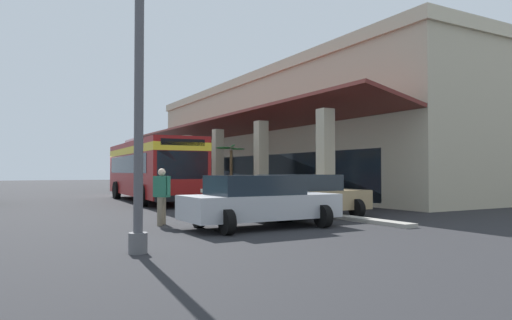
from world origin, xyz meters
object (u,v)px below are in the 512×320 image
transit_bus (151,166)px  pedestrian (162,193)px  lot_light_pole (139,57)px  parked_sedan_tan (304,196)px  parked_sedan_silver (259,201)px  potted_palm (231,186)px

transit_bus → pedestrian: (10.90, -2.90, -0.92)m
pedestrian → lot_light_pole: bearing=-23.0°
transit_bus → pedestrian: 11.31m
parked_sedan_tan → lot_light_pole: (4.09, -6.76, 3.04)m
parked_sedan_silver → lot_light_pole: bearing=-59.5°
parked_sedan_silver → potted_palm: 13.04m
lot_light_pole → transit_bus: bearing=162.7°
parked_sedan_tan → parked_sedan_silver: bearing=-57.9°
pedestrian → lot_light_pole: 5.49m
parked_sedan_tan → lot_light_pole: 8.46m
parked_sedan_silver → potted_palm: bearing=157.3°
potted_palm → parked_sedan_tan: bearing=-12.5°
potted_palm → lot_light_pole: lot_light_pole is taller
parked_sedan_tan → parked_sedan_silver: 3.22m
pedestrian → potted_palm: potted_palm is taller
transit_bus → potted_palm: size_ratio=3.67×
pedestrian → parked_sedan_silver: bearing=48.4°
transit_bus → pedestrian: transit_bus is taller
parked_sedan_silver → potted_palm: potted_palm is taller
transit_bus → parked_sedan_silver: bearing=-3.1°
parked_sedan_tan → potted_palm: size_ratio=1.44×
parked_sedan_tan → pedestrian: size_ratio=2.68×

